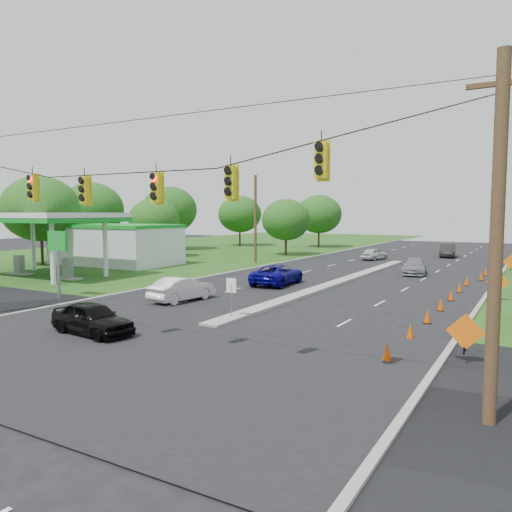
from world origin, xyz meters
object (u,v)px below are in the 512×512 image
Objects in this scene: black_sedan at (92,319)px; blue_pickup at (277,274)px; white_sedan at (182,289)px; gas_station at (105,240)px.

blue_pickup is at bearing 6.76° from black_sedan.
white_sedan is 9.02m from blue_pickup.
black_sedan is at bearing 108.75° from white_sedan.
black_sedan is (20.09, -19.68, -1.87)m from gas_station.
gas_station reaches higher than white_sedan.
black_sedan is 8.59m from white_sedan.
black_sedan is at bearing 86.39° from blue_pickup.
blue_pickup is at bearing -94.61° from white_sedan.
white_sedan is at bearing -31.70° from gas_station.
black_sedan is 0.96× the size of white_sedan.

